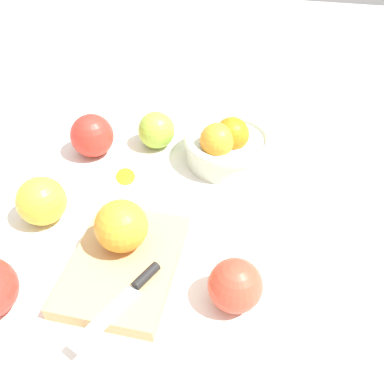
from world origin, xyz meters
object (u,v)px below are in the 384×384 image
object	(u,v)px
apple_back_right	(235,285)
apple_front_left_2	(156,130)
orange_on_board	(123,226)
apple_front_right	(42,201)
apple_front_left	(92,136)
cutting_board	(124,264)
bowl	(227,144)
knife	(130,293)

from	to	relation	value
apple_back_right	apple_front_left_2	world-z (taller)	same
orange_on_board	apple_front_right	xyz separation A→B (m)	(-0.05, -0.16, -0.02)
orange_on_board	apple_front_left_2	bearing A→B (deg)	-173.44
apple_back_right	apple_front_left	world-z (taller)	apple_front_left
apple_back_right	apple_front_left	size ratio (longest dim) A/B	0.88
apple_front_right	apple_back_right	bearing A→B (deg)	73.60
cutting_board	apple_front_right	distance (m)	0.18
cutting_board	apple_front_left_2	bearing A→B (deg)	-172.87
cutting_board	apple_front_right	size ratio (longest dim) A/B	2.62
bowl	cutting_board	xyz separation A→B (m)	(0.30, -0.11, -0.03)
orange_on_board	apple_front_left_2	xyz separation A→B (m)	(-0.29, -0.03, -0.02)
bowl	orange_on_board	world-z (taller)	orange_on_board
apple_front_left	apple_front_left_2	world-z (taller)	apple_front_left
orange_on_board	knife	bearing A→B (deg)	22.66
bowl	apple_front_left_2	distance (m)	0.15
bowl	cutting_board	bearing A→B (deg)	-19.79
apple_front_left_2	cutting_board	bearing A→B (deg)	7.13
orange_on_board	apple_front_right	bearing A→B (deg)	-106.30
bowl	apple_front_left	size ratio (longest dim) A/B	2.04
orange_on_board	apple_back_right	xyz separation A→B (m)	(0.05, 0.17, -0.02)
bowl	apple_front_right	size ratio (longest dim) A/B	2.13
orange_on_board	knife	size ratio (longest dim) A/B	0.53
cutting_board	apple_front_left_2	distance (m)	0.32
apple_front_right	apple_front_left_2	size ratio (longest dim) A/B	1.09
apple_back_right	apple_front_left	bearing A→B (deg)	-132.14
bowl	cutting_board	distance (m)	0.31
apple_back_right	knife	bearing A→B (deg)	-75.96
apple_back_right	apple_front_left	xyz separation A→B (m)	(-0.29, -0.32, 0.01)
apple_front_left_2	apple_front_right	bearing A→B (deg)	-26.53
orange_on_board	apple_front_right	world-z (taller)	orange_on_board
orange_on_board	apple_front_left	xyz separation A→B (m)	(-0.24, -0.15, -0.02)
apple_front_left	apple_front_left_2	distance (m)	0.13
apple_back_right	apple_front_left_2	size ratio (longest dim) A/B	1.00
apple_front_left_2	apple_back_right	bearing A→B (deg)	30.98
knife	apple_front_left	size ratio (longest dim) A/B	1.77
apple_front_left	knife	bearing A→B (deg)	29.56
knife	apple_front_left_2	bearing A→B (deg)	-169.61
apple_front_left	apple_front_right	bearing A→B (deg)	-2.36
knife	apple_front_left	xyz separation A→B (m)	(-0.32, -0.18, 0.02)
bowl	orange_on_board	size ratio (longest dim) A/B	2.19
knife	apple_front_right	size ratio (longest dim) A/B	1.85
knife	apple_front_right	bearing A→B (deg)	-124.29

